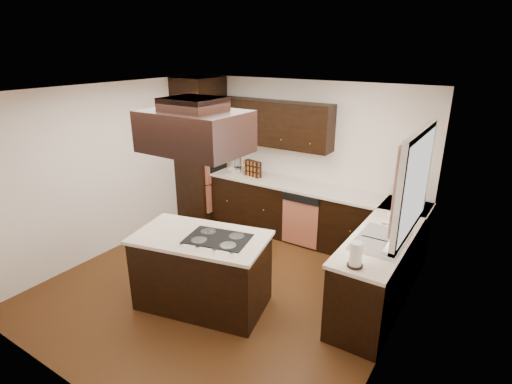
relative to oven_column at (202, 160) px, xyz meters
The scene contains 30 objects.
floor 2.68m from the oven_column, 43.85° to the right, with size 4.20×4.20×0.02m, color brown.
ceiling 2.86m from the oven_column, 43.85° to the right, with size 4.20×4.20×0.02m, color white.
wall_back 1.83m from the oven_column, 12.85° to the left, with size 4.20×0.02×2.50m, color white.
wall_front 4.21m from the oven_column, 65.05° to the right, with size 4.20×0.02×2.50m, color white.
wall_left 1.75m from the oven_column, 101.12° to the right, with size 0.02×4.20×2.50m, color white.
wall_right 4.25m from the oven_column, 23.70° to the right, with size 0.02×4.20×2.50m, color white.
oven_column is the anchor object (origin of this frame).
wall_oven_face 0.36m from the oven_column, ahead, with size 0.05×0.62×0.78m, color #BE6649.
base_cabinets_back 1.92m from the oven_column, ahead, with size 2.93×0.60×0.88m, color black.
base_cabinets_right 3.72m from the oven_column, 12.69° to the right, with size 0.60×2.40×0.88m, color black.
countertop_back 1.82m from the oven_column, ahead, with size 2.93×0.63×0.04m, color beige.
countertop_right 3.65m from the oven_column, 12.74° to the right, with size 0.63×2.40×0.04m, color beige.
upper_cabinets 1.56m from the oven_column, ahead, with size 2.00×0.34×0.72m, color black.
dishwasher_front 2.21m from the oven_column, ahead, with size 0.60×0.05×0.72m, color #BE6649.
window_frame 4.06m from the oven_column, 16.72° to the right, with size 0.06×1.32×1.12m, color white.
window_pane 4.08m from the oven_column, 16.61° to the right, with size 0.00×1.20×1.00m, color white.
curtain_left 4.15m from the oven_column, 22.59° to the right, with size 0.02×0.34×0.90m, color beige.
curtain_right 3.91m from the oven_column, 10.99° to the right, with size 0.02×0.34×0.90m, color beige.
sink_rim 3.76m from the oven_column, 17.90° to the right, with size 0.52×0.84×0.01m, color silver.
island 2.88m from the oven_column, 50.36° to the right, with size 1.49×0.81×0.88m, color black.
island_top 2.81m from the oven_column, 50.36° to the right, with size 1.54×0.86×0.04m, color beige.
cooktop 2.92m from the oven_column, 46.41° to the right, with size 0.70×0.47×0.01m, color black.
range_hood 3.13m from the oven_column, 50.26° to the right, with size 1.05×0.72×0.42m, color black.
hood_duct 3.24m from the oven_column, 50.26° to the right, with size 0.55×0.50×0.13m, color black.
blender_base 0.75m from the oven_column, ahead, with size 0.15×0.15×0.10m, color silver.
blender_pitcher 0.75m from the oven_column, ahead, with size 0.13×0.13×0.26m, color silver.
spice_rack 1.07m from the oven_column, ahead, with size 0.32×0.08×0.27m, color black.
mixing_bowl 0.70m from the oven_column, ahead, with size 0.24×0.24×0.06m, color white.
soap_bottle 3.55m from the oven_column, ahead, with size 0.07×0.08×0.16m, color white.
paper_towel 3.99m from the oven_column, 27.80° to the right, with size 0.12×0.12×0.27m, color white.
Camera 1 is at (2.80, -3.59, 2.97)m, focal length 28.00 mm.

